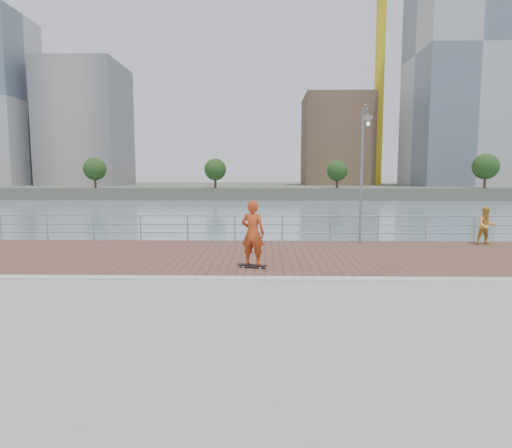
{
  "coord_description": "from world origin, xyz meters",
  "views": [
    {
      "loc": [
        0.29,
        -11.33,
        2.77
      ],
      "look_at": [
        0.0,
        2.0,
        1.3
      ],
      "focal_mm": 30.0,
      "sensor_mm": 36.0,
      "label": 1
    }
  ],
  "objects_px": {
    "guardrail": "(258,225)",
    "street_lamp": "(364,150)",
    "bystander": "(486,226)",
    "skateboarder": "(253,233)"
  },
  "relations": [
    {
      "from": "guardrail",
      "to": "street_lamp",
      "type": "xyz_separation_m",
      "value": [
        4.27,
        -0.89,
        3.13
      ]
    },
    {
      "from": "bystander",
      "to": "street_lamp",
      "type": "bearing_deg",
      "value": -175.4
    },
    {
      "from": "guardrail",
      "to": "bystander",
      "type": "height_order",
      "value": "bystander"
    },
    {
      "from": "guardrail",
      "to": "bystander",
      "type": "relative_size",
      "value": 25.14
    },
    {
      "from": "guardrail",
      "to": "bystander",
      "type": "xyz_separation_m",
      "value": [
        9.28,
        -0.89,
        0.11
      ]
    },
    {
      "from": "bystander",
      "to": "guardrail",
      "type": "bearing_deg",
      "value": 179.09
    },
    {
      "from": "guardrail",
      "to": "skateboarder",
      "type": "distance_m",
      "value": 5.59
    },
    {
      "from": "street_lamp",
      "to": "guardrail",
      "type": "bearing_deg",
      "value": 168.16
    },
    {
      "from": "skateboarder",
      "to": "bystander",
      "type": "distance_m",
      "value": 10.48
    },
    {
      "from": "street_lamp",
      "to": "skateboarder",
      "type": "height_order",
      "value": "street_lamp"
    }
  ]
}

